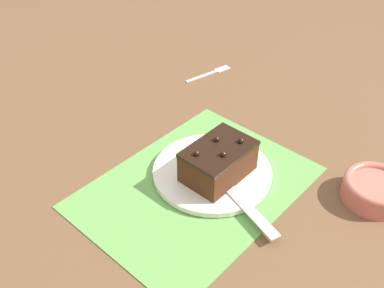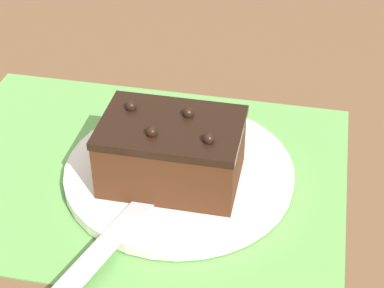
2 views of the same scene
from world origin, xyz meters
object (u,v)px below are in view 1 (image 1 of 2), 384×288
chocolate_cake (218,161)px  dessert_fork (212,72)px  small_bowl (375,189)px  serving_knife (225,182)px  cake_plate (212,172)px

chocolate_cake → dessert_fork: (-0.34, -0.30, -0.05)m
chocolate_cake → dessert_fork: 0.45m
chocolate_cake → small_bowl: (-0.17, 0.26, -0.03)m
serving_knife → dessert_fork: serving_knife is taller
cake_plate → chocolate_cake: (0.00, 0.02, 0.04)m
serving_knife → small_bowl: size_ratio=1.90×
small_bowl → dessert_fork: small_bowl is taller
cake_plate → chocolate_cake: bearing=79.0°
serving_knife → dessert_fork: size_ratio=1.59×
chocolate_cake → cake_plate: bearing=-101.0°
chocolate_cake → small_bowl: 0.31m
chocolate_cake → serving_knife: 0.04m
small_bowl → dessert_fork: bearing=-106.9°
cake_plate → dessert_fork: 0.44m
cake_plate → small_bowl: (-0.16, 0.28, 0.02)m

